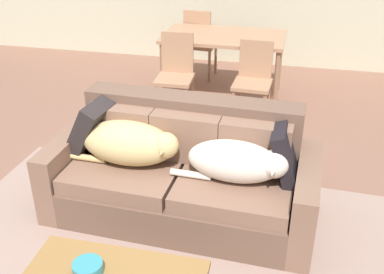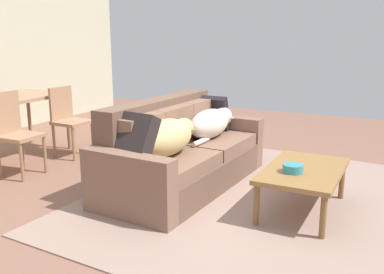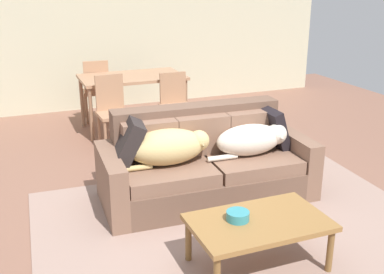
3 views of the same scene
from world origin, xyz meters
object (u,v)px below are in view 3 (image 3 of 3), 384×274
dog_on_right_cushion (252,139)px  dining_chair_far_left (96,88)px  dog_on_left_cushion (169,147)px  throw_pillow_by_left_arm (127,142)px  dining_chair_near_right (175,102)px  bowl_on_coffee_table (238,216)px  throw_pillow_by_right_arm (273,128)px  dining_table (132,81)px  coffee_table (259,225)px  dining_chair_near_left (112,108)px  couch (205,165)px

dog_on_right_cushion → dining_chair_far_left: size_ratio=0.91×
dog_on_left_cushion → dining_chair_far_left: dining_chair_far_left is taller
dog_on_right_cushion → dining_chair_far_left: dining_chair_far_left is taller
throw_pillow_by_left_arm → dining_chair_near_right: bearing=57.5°
dog_on_right_cushion → throw_pillow_by_left_arm: (-1.21, 0.23, 0.05)m
bowl_on_coffee_table → throw_pillow_by_right_arm: bearing=50.3°
dining_table → dining_chair_far_left: 0.71m
bowl_on_coffee_table → dining_table: bearing=87.2°
dog_on_left_cushion → bowl_on_coffee_table: size_ratio=5.27×
dining_table → dog_on_left_cushion: bearing=-97.2°
coffee_table → throw_pillow_by_right_arm: bearing=55.9°
dog_on_right_cushion → dining_chair_near_left: 2.17m
throw_pillow_by_left_arm → dining_chair_far_left: dining_chair_far_left is taller
dog_on_right_cushion → throw_pillow_by_right_arm: size_ratio=2.02×
couch → throw_pillow_by_right_arm: couch is taller
couch → dining_chair_near_left: dining_chair_near_left is taller
dog_on_left_cushion → coffee_table: 1.27m
throw_pillow_by_left_arm → throw_pillow_by_right_arm: size_ratio=1.10×
throw_pillow_by_left_arm → dining_chair_near_left: size_ratio=0.50×
coffee_table → dining_chair_far_left: 4.28m
dog_on_left_cushion → throw_pillow_by_left_arm: throw_pillow_by_left_arm is taller
coffee_table → dining_chair_near_right: (0.46, 3.11, 0.14)m
bowl_on_coffee_table → coffee_table: bearing=-22.4°
dog_on_right_cushion → throw_pillow_by_right_arm: 0.36m
throw_pillow_by_left_arm → dining_chair_near_left: 1.73m
coffee_table → dining_chair_near_left: 3.11m
bowl_on_coffee_table → dining_table: dining_table is taller
throw_pillow_by_left_arm → dining_chair_near_right: 2.07m
throw_pillow_by_left_arm → bowl_on_coffee_table: bearing=-69.0°
bowl_on_coffee_table → dining_table: 3.66m
throw_pillow_by_left_arm → dining_table: 2.44m
dining_table → dining_chair_near_left: bearing=-124.8°
coffee_table → dining_chair_near_right: 3.15m
dining_chair_near_right → dog_on_right_cushion: bearing=-84.4°
throw_pillow_by_left_arm → dining_chair_near_left: bearing=81.9°
couch → dining_chair_near_left: size_ratio=2.27×
dining_chair_far_left → couch: bearing=103.7°
dining_table → dining_chair_near_left: (-0.44, -0.63, -0.19)m
couch → coffee_table: size_ratio=2.04×
dog_on_right_cushion → throw_pillow_by_left_arm: throw_pillow_by_left_arm is taller
couch → dining_table: 2.45m
throw_pillow_by_right_arm → dining_chair_near_right: bearing=103.1°
throw_pillow_by_right_arm → bowl_on_coffee_table: throw_pillow_by_right_arm is taller
dog_on_right_cushion → throw_pillow_by_right_arm: throw_pillow_by_right_arm is taller
couch → bowl_on_coffee_table: (-0.26, -1.23, 0.10)m
bowl_on_coffee_table → dining_chair_near_left: bearing=94.9°
dog_on_left_cushion → dining_table: bearing=85.5°
couch → dining_chair_near_right: bearing=81.9°
throw_pillow_by_left_arm → dining_table: throw_pillow_by_left_arm is taller
coffee_table → dining_chair_far_left: bearing=95.2°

